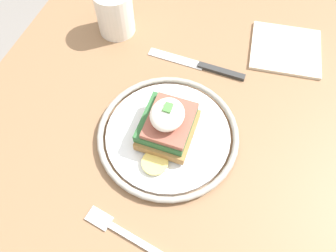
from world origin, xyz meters
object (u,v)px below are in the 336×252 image
object	(u,v)px
fork	(124,233)
napkin	(286,49)
sandwich	(168,123)
knife	(204,66)
cup	(115,12)
plate	(168,134)

from	to	relation	value
fork	napkin	xyz separation A→B (m)	(0.42, -0.16, 0.00)
sandwich	knife	distance (m)	0.17
fork	cup	bearing A→B (deg)	24.68
plate	napkin	size ratio (longest dim) A/B	1.75
plate	knife	world-z (taller)	plate
fork	knife	bearing A→B (deg)	-3.99
sandwich	napkin	bearing A→B (deg)	-31.13
plate	cup	world-z (taller)	cup
plate	fork	distance (m)	0.17
plate	fork	bearing A→B (deg)	177.16
fork	knife	distance (m)	0.33
knife	cup	world-z (taller)	cup
plate	fork	world-z (taller)	plate
sandwich	knife	bearing A→B (deg)	-5.39
sandwich	fork	distance (m)	0.17
fork	cup	distance (m)	0.41
cup	fork	bearing A→B (deg)	-155.32
fork	cup	xyz separation A→B (m)	(0.37, 0.17, 0.04)
plate	knife	distance (m)	0.16
sandwich	plate	bearing A→B (deg)	-67.91
cup	napkin	distance (m)	0.34
plate	sandwich	size ratio (longest dim) A/B	1.84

